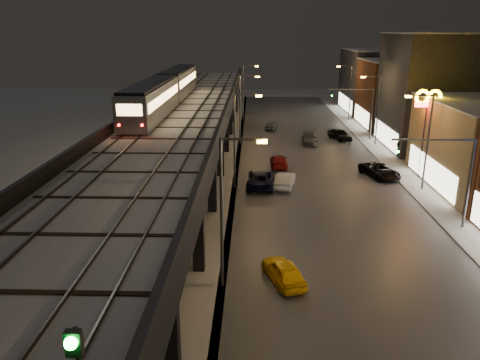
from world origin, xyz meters
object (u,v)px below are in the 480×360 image
object	(u,v)px
subway_train	(167,89)
car_near_white	(285,180)
car_mid_dark	(279,162)
car_taxi	(284,272)
car_mid_silver	(261,179)
car_onc_white	(310,139)
car_far_white	(271,125)
car_onc_dark	(380,171)
car_onc_red	(340,135)

from	to	relation	value
subway_train	car_near_white	distance (m)	17.20
car_mid_dark	car_near_white	bearing A→B (deg)	92.13
car_taxi	car_mid_silver	bearing A→B (deg)	-105.33
car_taxi	car_onc_white	bearing A→B (deg)	-117.77
car_far_white	car_mid_silver	bearing A→B (deg)	96.08
subway_train	car_near_white	bearing A→B (deg)	-35.35
car_mid_dark	car_far_white	bearing A→B (deg)	-89.71
car_mid_silver	car_taxi	bearing A→B (deg)	96.74
car_taxi	subway_train	bearing A→B (deg)	-85.80
car_mid_dark	car_onc_white	distance (m)	12.09
subway_train	car_far_white	xyz separation A→B (m)	(12.22, 18.60, -7.59)
car_onc_dark	car_mid_silver	bearing A→B (deg)	174.56
subway_train	car_taxi	distance (m)	30.00
car_far_white	car_onc_dark	world-z (taller)	car_onc_dark
car_far_white	car_onc_white	size ratio (longest dim) A/B	0.78
subway_train	car_mid_dark	world-z (taller)	subway_train
car_far_white	car_near_white	bearing A→B (deg)	100.99
car_onc_red	subway_train	bearing A→B (deg)	-171.28
car_far_white	car_onc_dark	distance (m)	26.29
car_mid_dark	car_onc_dark	size ratio (longest dim) A/B	0.88
car_near_white	car_onc_red	size ratio (longest dim) A/B	0.97
car_near_white	car_onc_white	world-z (taller)	car_near_white
subway_train	car_far_white	bearing A→B (deg)	56.69
car_mid_silver	car_onc_red	world-z (taller)	car_onc_red
car_near_white	car_mid_silver	size ratio (longest dim) A/B	0.80
subway_train	car_onc_dark	size ratio (longest dim) A/B	6.38
car_taxi	car_onc_red	world-z (taller)	car_onc_red
car_mid_dark	car_onc_dark	bearing A→B (deg)	160.12
car_onc_dark	car_onc_red	xyz separation A→B (m)	(-1.08, 17.14, 0.06)
car_mid_dark	car_far_white	world-z (taller)	car_mid_dark
car_near_white	car_far_white	size ratio (longest dim) A/B	1.17
car_mid_silver	car_onc_white	distance (m)	19.17
car_near_white	subway_train	bearing A→B (deg)	-24.15
car_far_white	car_onc_red	size ratio (longest dim) A/B	0.83
car_onc_dark	car_onc_red	distance (m)	17.18
car_near_white	car_onc_red	distance (m)	22.27
car_onc_dark	car_mid_dark	bearing A→B (deg)	140.25
car_far_white	car_taxi	bearing A→B (deg)	99.11
car_onc_white	car_onc_red	size ratio (longest dim) A/B	1.06
subway_train	car_onc_red	world-z (taller)	subway_train
car_taxi	car_mid_silver	xyz separation A→B (m)	(-1.13, 17.94, 0.06)
subway_train	car_taxi	xyz separation A→B (m)	(11.41, -26.71, -7.52)
car_far_white	car_onc_red	world-z (taller)	car_onc_red
car_onc_dark	car_onc_white	distance (m)	15.78
car_onc_white	car_onc_red	bearing A→B (deg)	31.09
car_mid_silver	car_mid_dark	distance (m)	7.10
car_onc_red	car_onc_dark	bearing A→B (deg)	-106.01
subway_train	car_mid_dark	distance (m)	14.63
car_mid_dark	car_onc_white	size ratio (longest dim) A/B	0.93
car_near_white	car_onc_dark	world-z (taller)	car_near_white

